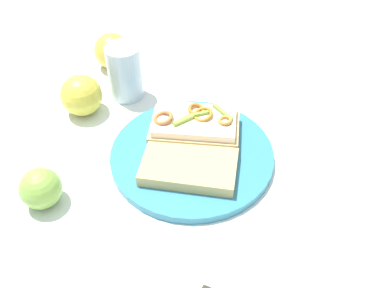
% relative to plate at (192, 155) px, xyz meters
% --- Properties ---
extents(ground_plane, '(2.00, 2.00, 0.00)m').
position_rel_plate_xyz_m(ground_plane, '(0.00, 0.00, -0.01)').
color(ground_plane, silver).
rests_on(ground_plane, ground).
extents(plate, '(0.30, 0.30, 0.02)m').
position_rel_plate_xyz_m(plate, '(0.00, 0.00, 0.00)').
color(plate, teal).
rests_on(plate, ground_plane).
extents(sandwich, '(0.17, 0.19, 0.05)m').
position_rel_plate_xyz_m(sandwich, '(0.04, 0.02, 0.03)').
color(sandwich, tan).
rests_on(sandwich, plate).
extents(bread_slice_side, '(0.16, 0.19, 0.02)m').
position_rel_plate_xyz_m(bread_slice_side, '(-0.04, -0.02, 0.02)').
color(bread_slice_side, tan).
rests_on(bread_slice_side, plate).
extents(apple_0, '(0.11, 0.11, 0.08)m').
position_rel_plate_xyz_m(apple_0, '(-0.01, 0.26, 0.03)').
color(apple_0, gold).
rests_on(apple_0, ground_plane).
extents(apple_1, '(0.12, 0.12, 0.08)m').
position_rel_plate_xyz_m(apple_1, '(0.15, 0.32, 0.03)').
color(apple_1, gold).
rests_on(apple_1, ground_plane).
extents(apple_2, '(0.07, 0.07, 0.07)m').
position_rel_plate_xyz_m(apple_2, '(-0.22, 0.14, 0.03)').
color(apple_2, '#7FAD43').
rests_on(apple_2, ground_plane).
extents(drinking_glass, '(0.07, 0.07, 0.12)m').
position_rel_plate_xyz_m(drinking_glass, '(0.08, 0.22, 0.05)').
color(drinking_glass, silver).
rests_on(drinking_glass, ground_plane).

